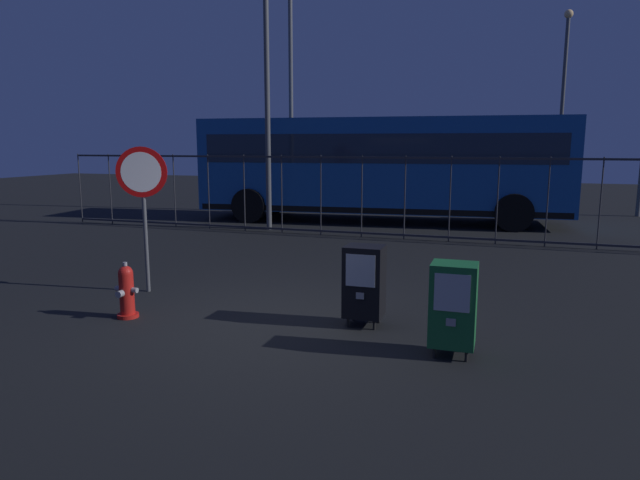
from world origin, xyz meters
TOP-DOWN VIEW (x-y plane):
  - ground_plane at (0.00, 0.00)m, footprint 60.00×60.00m
  - fire_hydrant at (-1.86, -0.37)m, footprint 0.33×0.32m
  - newspaper_box_primary at (1.18, 0.30)m, footprint 0.48×0.42m
  - newspaper_box_secondary at (2.33, -0.40)m, footprint 0.48×0.42m
  - stop_sign at (-2.40, 0.83)m, footprint 0.71×0.31m
  - fence_barrier at (0.00, 6.95)m, footprint 18.03×0.04m
  - bus_near at (-0.72, 9.95)m, footprint 10.68×3.49m
  - street_light_near_right at (4.67, 16.90)m, footprint 0.32×0.32m
  - street_light_far_left at (-4.06, 11.31)m, footprint 0.32×0.32m
  - street_light_far_right at (-3.20, 7.38)m, footprint 0.32×0.32m

SIDE VIEW (x-z plane):
  - ground_plane at x=0.00m, z-range 0.00..0.00m
  - fire_hydrant at x=-1.86m, z-range -0.02..0.72m
  - newspaper_box_primary at x=1.18m, z-range 0.06..1.08m
  - newspaper_box_secondary at x=2.33m, z-range 0.06..1.08m
  - fence_barrier at x=0.00m, z-range 0.02..2.02m
  - stop_sign at x=-2.40m, z-range 0.49..2.72m
  - bus_near at x=-0.72m, z-range 0.21..3.21m
  - street_light_near_right at x=4.67m, z-range 0.56..7.69m
  - street_light_far_left at x=-4.06m, z-range 0.57..8.07m
  - street_light_far_right at x=-3.20m, z-range 0.58..9.14m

